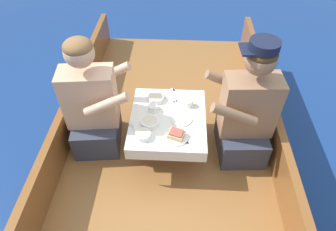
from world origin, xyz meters
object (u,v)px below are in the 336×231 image
(sandwich, at_px, (176,134))
(coffee_cup_starboard, at_px, (153,108))
(person_port, at_px, (93,106))
(person_starboard, at_px, (246,113))
(coffee_cup_port, at_px, (189,103))

(sandwich, xyz_separation_m, coffee_cup_starboard, (-0.19, 0.27, -0.00))
(person_port, distance_m, sandwich, 0.71)
(person_port, xyz_separation_m, coffee_cup_starboard, (0.47, 0.02, -0.02))
(person_starboard, xyz_separation_m, coffee_cup_starboard, (-0.72, 0.06, -0.04))
(person_starboard, bearing_deg, sandwich, 17.79)
(person_port, distance_m, person_starboard, 1.19)
(sandwich, relative_size, coffee_cup_port, 1.36)
(coffee_cup_starboard, bearing_deg, coffee_cup_port, 15.44)
(sandwich, bearing_deg, person_starboard, 21.38)
(person_starboard, height_order, coffee_cup_port, person_starboard)
(sandwich, distance_m, coffee_cup_starboard, 0.33)
(person_starboard, distance_m, coffee_cup_port, 0.46)
(coffee_cup_port, distance_m, coffee_cup_starboard, 0.29)
(coffee_cup_port, xyz_separation_m, coffee_cup_starboard, (-0.28, -0.08, 0.00))
(person_starboard, relative_size, sandwich, 7.70)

